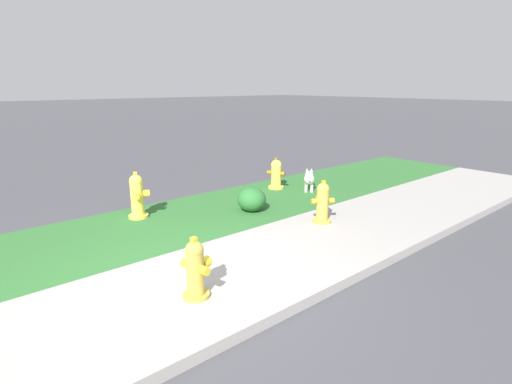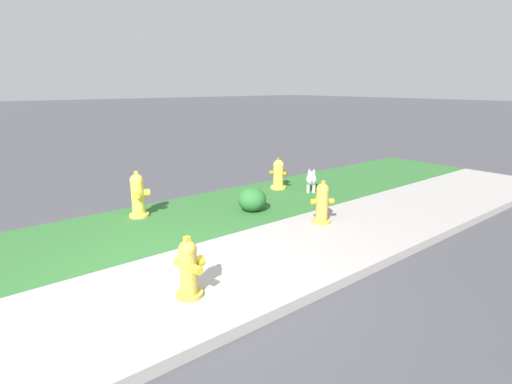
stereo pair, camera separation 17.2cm
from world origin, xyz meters
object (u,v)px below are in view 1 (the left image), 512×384
(fire_hydrant_mid_block, at_px, (276,174))
(shrub_bush_far_verge, at_px, (252,199))
(fire_hydrant_near_corner, at_px, (322,203))
(fire_hydrant_at_driveway, at_px, (137,196))
(small_white_dog, at_px, (309,179))
(fire_hydrant_far_end, at_px, (196,269))

(fire_hydrant_mid_block, height_order, shrub_bush_far_verge, fire_hydrant_mid_block)
(shrub_bush_far_verge, bearing_deg, fire_hydrant_mid_block, 31.90)
(fire_hydrant_mid_block, bearing_deg, shrub_bush_far_verge, -83.25)
(fire_hydrant_mid_block, relative_size, shrub_bush_far_verge, 1.32)
(fire_hydrant_near_corner, bearing_deg, fire_hydrant_at_driveway, 166.45)
(fire_hydrant_at_driveway, distance_m, shrub_bush_far_verge, 1.93)
(fire_hydrant_at_driveway, bearing_deg, small_white_dog, 103.89)
(fire_hydrant_far_end, height_order, fire_hydrant_at_driveway, fire_hydrant_at_driveway)
(fire_hydrant_far_end, bearing_deg, shrub_bush_far_verge, 117.68)
(fire_hydrant_at_driveway, relative_size, small_white_dog, 1.76)
(fire_hydrant_mid_block, xyz_separation_m, shrub_bush_far_verge, (-1.42, -0.89, -0.10))
(fire_hydrant_at_driveway, bearing_deg, fire_hydrant_far_end, 11.44)
(fire_hydrant_near_corner, relative_size, small_white_dog, 1.59)
(fire_hydrant_near_corner, distance_m, small_white_dog, 2.02)
(small_white_dog, bearing_deg, fire_hydrant_far_end, 164.72)
(fire_hydrant_mid_block, distance_m, shrub_bush_far_verge, 1.68)
(fire_hydrant_far_end, bearing_deg, small_white_dog, 106.47)
(fire_hydrant_near_corner, xyz_separation_m, shrub_bush_far_verge, (-0.47, 1.20, -0.12))
(fire_hydrant_mid_block, distance_m, fire_hydrant_at_driveway, 3.09)
(fire_hydrant_at_driveway, bearing_deg, shrub_bush_far_verge, 84.62)
(fire_hydrant_far_end, xyz_separation_m, fire_hydrant_near_corner, (2.81, 0.70, 0.01))
(fire_hydrant_mid_block, bearing_deg, small_white_dog, 9.09)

